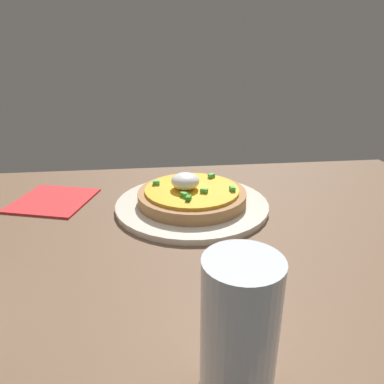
{
  "coord_description": "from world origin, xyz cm",
  "views": [
    {
      "loc": [
        5.8,
        49.81,
        31.26
      ],
      "look_at": [
        -1.21,
        -10.28,
        6.44
      ],
      "focal_mm": 33.67,
      "sensor_mm": 36.0,
      "label": 1
    }
  ],
  "objects": [
    {
      "name": "cup_near",
      "position": [
        -0.75,
        27.36,
        9.38
      ],
      "size": [
        6.51,
        6.51,
        12.84
      ],
      "color": "silver",
      "rests_on": "dining_table"
    },
    {
      "name": "plate",
      "position": [
        -1.21,
        -10.28,
        3.91
      ],
      "size": [
        27.91,
        27.91,
        1.06
      ],
      "primitive_type": "cylinder",
      "color": "silver",
      "rests_on": "dining_table"
    },
    {
      "name": "dining_table",
      "position": [
        0.0,
        0.0,
        1.69
      ],
      "size": [
        106.67,
        68.64,
        3.38
      ],
      "primitive_type": "cube",
      "color": "brown",
      "rests_on": "ground"
    },
    {
      "name": "napkin",
      "position": [
        24.97,
        -16.09,
        3.58
      ],
      "size": [
        16.89,
        16.89,
        0.4
      ],
      "primitive_type": "cube",
      "rotation": [
        0.0,
        0.0,
        -0.29
      ],
      "color": "red",
      "rests_on": "dining_table"
    },
    {
      "name": "pizza",
      "position": [
        -1.12,
        -10.28,
        5.94
      ],
      "size": [
        19.76,
        19.76,
        5.61
      ],
      "color": "#AF7E4F",
      "rests_on": "plate"
    }
  ]
}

